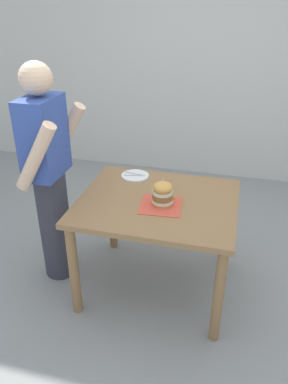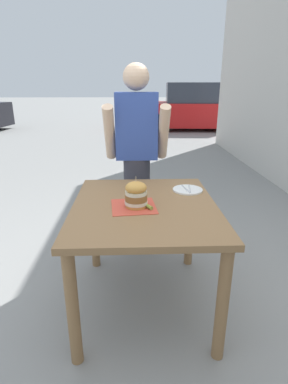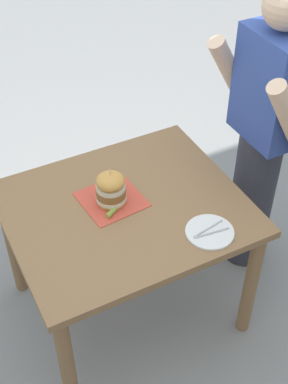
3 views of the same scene
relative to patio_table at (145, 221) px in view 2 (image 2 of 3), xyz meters
The scene contains 8 objects.
ground_plane 0.66m from the patio_table, ahead, with size 80.00×80.00×0.00m, color gray.
patio_table is the anchor object (origin of this frame).
serving_paper 0.15m from the patio_table, 152.04° to the right, with size 0.28×0.28×0.00m, color #D64C38.
sandwich 0.22m from the patio_table, 140.97° to the right, with size 0.15×0.15×0.20m.
pickle_spear 0.15m from the patio_table, 77.78° to the right, with size 0.02×0.02×0.10m, color #8EA83D.
side_plate_with_forks 0.44m from the patio_table, 38.23° to the left, with size 0.22×0.22×0.02m.
diner_across_table 0.84m from the patio_table, 92.72° to the left, with size 0.55×0.35×1.69m.
parked_car_far_end 9.34m from the patio_table, 77.14° to the left, with size 4.32×2.08×1.60m.
Camera 2 is at (-0.07, -1.82, 1.51)m, focal length 28.00 mm.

